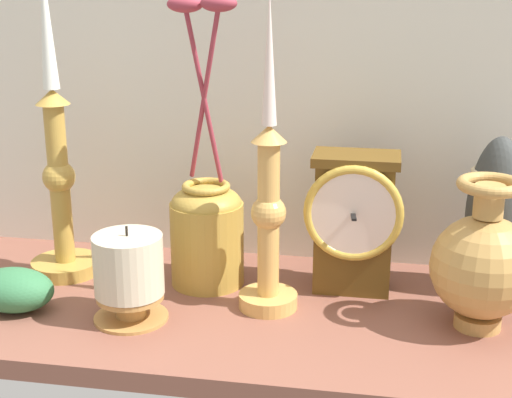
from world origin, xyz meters
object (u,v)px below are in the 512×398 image
(pillar_candle_front, at_px, (129,274))
(tall_ceramic_vase, at_px, (495,215))
(mantel_clock, at_px, (354,220))
(candlestick_tall_center, at_px, (59,178))
(brass_vase_bulbous, at_px, (483,264))
(brass_vase_jar, at_px, (207,224))
(candlestick_tall_left, at_px, (269,212))

(pillar_candle_front, xyz_separation_m, tall_ceramic_vase, (0.43, 0.16, 0.05))
(mantel_clock, relative_size, candlestick_tall_center, 0.42)
(candlestick_tall_center, bearing_deg, brass_vase_bulbous, -7.32)
(brass_vase_bulbous, height_order, brass_vase_jar, brass_vase_jar)
(candlestick_tall_left, distance_m, tall_ceramic_vase, 0.29)
(pillar_candle_front, distance_m, tall_ceramic_vase, 0.46)
(candlestick_tall_left, relative_size, candlestick_tall_center, 0.89)
(mantel_clock, xyz_separation_m, candlestick_tall_center, (-0.39, -0.01, 0.04))
(brass_vase_jar, bearing_deg, pillar_candle_front, -118.48)
(brass_vase_jar, bearing_deg, candlestick_tall_left, -32.25)
(mantel_clock, relative_size, tall_ceramic_vase, 0.88)
(candlestick_tall_left, xyz_separation_m, brass_vase_jar, (-0.09, 0.06, -0.04))
(brass_vase_bulbous, distance_m, tall_ceramic_vase, 0.12)
(mantel_clock, xyz_separation_m, brass_vase_bulbous, (0.15, -0.08, -0.02))
(brass_vase_bulbous, bearing_deg, candlestick_tall_center, 172.68)
(candlestick_tall_left, height_order, pillar_candle_front, candlestick_tall_left)
(candlestick_tall_left, xyz_separation_m, tall_ceramic_vase, (0.28, 0.10, -0.02))
(candlestick_tall_left, relative_size, brass_vase_bulbous, 2.12)
(candlestick_tall_center, distance_m, brass_vase_jar, 0.21)
(candlestick_tall_left, distance_m, pillar_candle_front, 0.18)
(tall_ceramic_vase, bearing_deg, candlestick_tall_center, -175.97)
(candlestick_tall_center, height_order, brass_vase_bulbous, candlestick_tall_center)
(candlestick_tall_left, bearing_deg, candlestick_tall_center, 168.78)
(candlestick_tall_center, relative_size, brass_vase_bulbous, 2.38)
(brass_vase_jar, xyz_separation_m, tall_ceramic_vase, (0.37, 0.04, 0.02))
(brass_vase_jar, relative_size, pillar_candle_front, 3.17)
(brass_vase_bulbous, xyz_separation_m, brass_vase_jar, (-0.34, 0.07, 0.00))
(mantel_clock, distance_m, candlestick_tall_center, 0.39)
(mantel_clock, height_order, brass_vase_bulbous, same)
(mantel_clock, xyz_separation_m, brass_vase_jar, (-0.19, -0.01, -0.01))
(brass_vase_bulbous, relative_size, tall_ceramic_vase, 0.88)
(candlestick_tall_left, xyz_separation_m, candlestick_tall_center, (-0.29, 0.06, 0.01))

